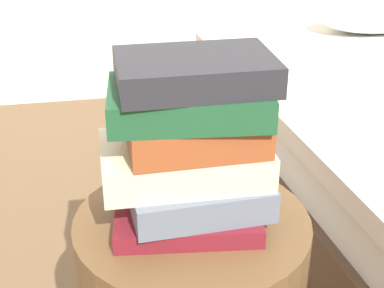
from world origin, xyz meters
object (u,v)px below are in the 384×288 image
(book_slate, at_px, (198,192))
(book_charcoal, at_px, (195,71))
(book_forest, at_px, (188,101))
(book_maroon, at_px, (187,214))
(book_cream, at_px, (184,160))
(book_rust, at_px, (196,132))

(book_slate, xyz_separation_m, book_charcoal, (-0.00, 0.01, 0.22))
(book_slate, height_order, book_forest, book_forest)
(book_slate, xyz_separation_m, book_forest, (-0.02, 0.01, 0.17))
(book_charcoal, bearing_deg, book_slate, -68.06)
(book_maroon, relative_size, book_charcoal, 1.01)
(book_slate, relative_size, book_forest, 0.93)
(book_forest, bearing_deg, book_maroon, -123.97)
(book_cream, xyz_separation_m, book_charcoal, (0.02, -0.01, 0.16))
(book_maroon, height_order, book_forest, book_forest)
(book_cream, relative_size, book_rust, 1.25)
(book_charcoal, bearing_deg, book_maroon, -149.76)
(book_slate, relative_size, book_rust, 1.05)
(book_cream, bearing_deg, book_maroon, -86.23)
(book_maroon, relative_size, book_cream, 0.89)
(book_slate, relative_size, book_charcoal, 0.96)
(book_forest, bearing_deg, book_slate, -19.83)
(book_slate, bearing_deg, book_cream, 139.95)
(book_maroon, distance_m, book_slate, 0.05)
(book_maroon, height_order, book_cream, book_cream)
(book_slate, height_order, book_cream, book_cream)
(book_rust, height_order, book_forest, book_forest)
(book_cream, xyz_separation_m, book_forest, (0.01, -0.01, 0.11))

